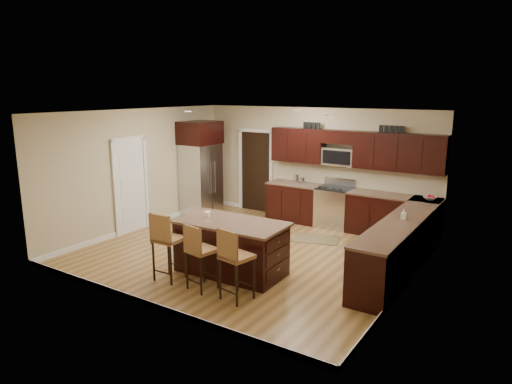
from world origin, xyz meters
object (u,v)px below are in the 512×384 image
Objects in this scene: island at (231,249)px; stool_left at (166,239)px; stool_mid at (199,250)px; range at (334,207)px; stool_right at (234,256)px; refrigerator at (201,167)px.

island is 1.13m from stool_left.
island is at bearing 99.90° from stool_mid.
stool_mid is (-0.40, -4.33, 0.20)m from range.
stool_left is 0.69m from stool_mid.
island is at bearing 138.94° from stool_right.
stool_mid is at bearing -50.89° from refrigerator.
refrigerator is (-3.30, -0.77, 0.73)m from range.
stool_left is 1.36m from stool_right.
stool_left is 4.22m from refrigerator.
stool_left is (-0.69, -0.85, 0.29)m from island.
range reaches higher than island.
stool_right is at bearing -86.48° from range.
island is (-0.40, -3.49, -0.04)m from range.
range is 3.51m from island.
range is 3.47m from refrigerator.
refrigerator reaches higher than stool_mid.
refrigerator is (-2.21, 3.57, 0.48)m from stool_left.
range is 1.03× the size of stool_mid.
stool_left is at bearing -130.95° from island.
stool_left reaches higher than stool_right.
refrigerator is at bearing 119.46° from stool_left.
refrigerator reaches higher than stool_left.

